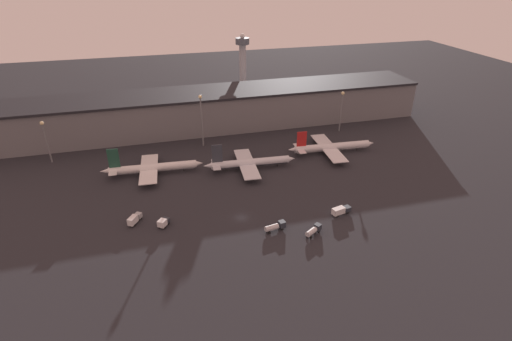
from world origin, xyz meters
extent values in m
plane|color=#26262B|center=(0.00, 0.00, 0.00)|extent=(600.00, 600.00, 0.00)
cube|color=slate|center=(0.00, 93.10, 9.88)|extent=(250.75, 29.11, 19.77)
cube|color=black|center=(0.00, 93.10, 20.37)|extent=(250.75, 31.11, 1.20)
cylinder|color=white|center=(-29.98, 43.72, 3.24)|extent=(38.26, 5.87, 3.41)
cylinder|color=#ADB2B7|center=(-29.98, 43.72, 2.65)|extent=(36.33, 5.24, 2.90)
cone|color=white|center=(-9.94, 42.42, 3.24)|extent=(4.30, 3.50, 3.24)
cone|color=white|center=(-50.19, 45.03, 3.50)|extent=(5.30, 3.23, 2.90)
cube|color=#1E4738|center=(-45.96, 44.75, 9.34)|extent=(4.80, 0.71, 8.78)
cube|color=white|center=(-46.72, 44.80, 3.76)|extent=(4.08, 10.55, 0.24)
cube|color=white|center=(-31.88, 43.84, 2.82)|extent=(9.35, 29.16, 0.36)
cylinder|color=gray|center=(-30.22, 51.80, 1.63)|extent=(3.87, 2.12, 1.88)
cylinder|color=gray|center=(-31.26, 35.74, 1.63)|extent=(3.87, 2.12, 1.88)
cylinder|color=black|center=(-16.66, 42.85, 0.77)|extent=(0.50, 0.50, 1.54)
cylinder|color=black|center=(-31.79, 45.20, 0.77)|extent=(0.50, 0.50, 1.54)
cylinder|color=black|center=(-31.97, 42.48, 0.77)|extent=(0.50, 0.50, 1.54)
cylinder|color=silver|center=(13.19, 37.29, 3.19)|extent=(36.12, 5.67, 3.36)
cylinder|color=#333842|center=(13.19, 37.29, 2.60)|extent=(34.29, 5.06, 2.85)
cone|color=silver|center=(32.15, 36.07, 3.19)|extent=(4.22, 3.44, 3.19)
cone|color=silver|center=(-5.93, 38.53, 3.44)|extent=(5.21, 3.17, 2.85)
cube|color=#333842|center=(-1.89, 38.27, 9.09)|extent=(4.71, 0.70, 8.45)
cube|color=silver|center=(-2.60, 38.32, 3.69)|extent=(4.06, 11.18, 0.24)
cube|color=silver|center=(11.40, 37.41, 2.77)|extent=(9.34, 30.94, 0.36)
cylinder|color=gray|center=(13.03, 45.87, 1.60)|extent=(3.80, 2.08, 1.85)
cylinder|color=gray|center=(11.92, 28.81, 1.60)|extent=(3.80, 2.08, 1.85)
cylinder|color=black|center=(25.76, 36.48, 0.75)|extent=(0.50, 0.50, 1.51)
cylinder|color=black|center=(11.49, 38.75, 0.75)|extent=(0.50, 0.50, 1.51)
cylinder|color=black|center=(11.31, 36.07, 0.75)|extent=(0.50, 0.50, 1.51)
cylinder|color=silver|center=(56.50, 43.41, 3.26)|extent=(38.22, 5.89, 3.43)
cylinder|color=silver|center=(56.50, 43.41, 2.66)|extent=(36.29, 5.25, 2.92)
cone|color=silver|center=(76.53, 42.11, 3.26)|extent=(4.32, 3.52, 3.26)
cone|color=silver|center=(36.30, 44.72, 3.52)|extent=(5.33, 3.24, 2.92)
cube|color=red|center=(40.54, 44.45, 8.72)|extent=(4.82, 0.71, 7.49)
cube|color=silver|center=(39.78, 44.50, 3.77)|extent=(4.20, 12.20, 0.24)
cube|color=silver|center=(54.60, 43.54, 2.83)|extent=(9.69, 33.76, 0.36)
cylinder|color=gray|center=(56.35, 52.78, 1.64)|extent=(3.89, 2.13, 1.89)
cylinder|color=gray|center=(55.14, 34.15, 1.64)|extent=(3.89, 2.13, 1.89)
cylinder|color=black|center=(69.80, 42.55, 0.77)|extent=(0.50, 0.50, 1.54)
cylinder|color=black|center=(54.69, 44.90, 0.77)|extent=(0.50, 0.50, 1.54)
cylinder|color=black|center=(54.51, 42.17, 0.77)|extent=(0.50, 0.50, 1.54)
cube|color=#9EA3A8|center=(-36.92, 8.99, 1.67)|extent=(2.91, 2.85, 1.90)
cube|color=silver|center=(-38.82, 5.93, 1.99)|extent=(4.04, 4.67, 2.53)
cylinder|color=black|center=(-37.72, 9.25, 0.45)|extent=(0.94, 1.05, 0.90)
cylinder|color=black|center=(-36.33, 8.39, 0.45)|extent=(0.94, 1.05, 0.90)
cylinder|color=black|center=(-39.98, 5.62, 0.45)|extent=(0.94, 1.05, 0.90)
cylinder|color=black|center=(-38.59, 4.76, 0.45)|extent=(0.94, 1.05, 0.90)
cube|color=#282D38|center=(24.11, -15.13, 1.82)|extent=(2.86, 2.91, 2.20)
cylinder|color=#B7B7BC|center=(20.90, -17.09, 1.70)|extent=(4.83, 4.00, 1.96)
cylinder|color=black|center=(23.44, -14.59, 0.45)|extent=(1.05, 0.93, 0.90)
cylinder|color=black|center=(24.29, -15.98, 0.45)|extent=(1.05, 0.93, 0.90)
cylinder|color=black|center=(19.51, -16.99, 0.45)|extent=(1.05, 0.93, 0.90)
cylinder|color=black|center=(20.36, -18.38, 0.45)|extent=(1.05, 0.93, 0.90)
cube|color=#282D38|center=(39.59, -6.88, 1.62)|extent=(2.82, 2.88, 1.80)
cube|color=silver|center=(35.54, -7.88, 1.92)|extent=(5.23, 3.47, 2.40)
cylinder|color=black|center=(39.15, -6.07, 0.45)|extent=(1.02, 0.80, 0.90)
cylinder|color=black|center=(39.58, -7.81, 0.45)|extent=(1.02, 0.80, 0.90)
cylinder|color=black|center=(34.35, -7.25, 0.45)|extent=(1.02, 0.80, 0.90)
cylinder|color=black|center=(34.78, -8.99, 0.45)|extent=(1.02, 0.80, 0.90)
cube|color=#282D38|center=(12.42, -10.38, 1.90)|extent=(2.60, 2.59, 2.36)
cylinder|color=#B7B7BC|center=(8.36, -11.16, 1.72)|extent=(5.20, 2.88, 2.00)
cylinder|color=black|center=(11.96, -9.62, 0.45)|extent=(0.99, 0.71, 0.90)
cylinder|color=black|center=(12.27, -11.26, 0.45)|extent=(0.99, 0.71, 0.90)
cylinder|color=black|center=(6.98, -10.58, 0.45)|extent=(0.99, 0.71, 0.90)
cylinder|color=black|center=(7.29, -12.21, 0.45)|extent=(0.99, 0.71, 0.90)
cube|color=#282D38|center=(-27.15, 3.49, 1.60)|extent=(2.85, 2.64, 1.76)
cube|color=silver|center=(-28.68, 1.49, 1.89)|extent=(3.76, 3.83, 2.34)
cylinder|color=black|center=(-27.99, 3.95, 0.45)|extent=(1.05, 1.10, 0.90)
cylinder|color=black|center=(-26.49, 2.80, 0.45)|extent=(1.05, 1.10, 0.90)
cylinder|color=black|center=(-29.80, 1.58, 0.45)|extent=(1.05, 1.10, 0.90)
cylinder|color=black|center=(-28.30, 0.44, 0.45)|extent=(1.05, 1.10, 0.90)
cylinder|color=slate|center=(-76.19, 68.40, 9.54)|extent=(0.70, 0.70, 19.08)
sphere|color=beige|center=(-76.19, 68.40, 19.68)|extent=(1.80, 1.80, 1.80)
cylinder|color=slate|center=(-3.97, 68.40, 12.73)|extent=(0.70, 0.70, 25.45)
sphere|color=beige|center=(-3.97, 68.40, 26.05)|extent=(1.80, 1.80, 1.80)
cylinder|color=slate|center=(72.49, 68.40, 10.55)|extent=(0.70, 0.70, 21.11)
sphere|color=beige|center=(72.49, 68.40, 21.71)|extent=(1.80, 1.80, 1.80)
cylinder|color=#99999E|center=(34.87, 141.77, 18.00)|extent=(4.40, 4.40, 36.01)
cylinder|color=#4C515B|center=(34.87, 141.77, 38.01)|extent=(9.00, 9.00, 4.00)
sphere|color=silver|center=(34.87, 141.77, 41.21)|extent=(3.20, 3.20, 3.20)
camera|label=1|loc=(-26.90, -120.20, 85.30)|focal=28.00mm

